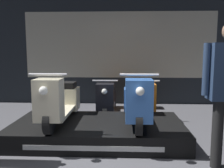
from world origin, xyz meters
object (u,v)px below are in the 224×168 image
(scooter_backrow_0, at_px, (107,99))
(scooter_display_right, at_px, (136,102))
(scooter_display_left, at_px, (60,101))
(scooter_backrow_1, at_px, (144,99))

(scooter_backrow_0, bearing_deg, scooter_display_right, -71.36)
(scooter_display_left, bearing_deg, scooter_backrow_1, 48.54)
(scooter_backrow_0, xyz_separation_m, scooter_backrow_1, (0.82, 0.00, 0.00))
(scooter_display_right, xyz_separation_m, scooter_backrow_0, (-0.56, 1.66, -0.28))
(scooter_backrow_0, relative_size, scooter_backrow_1, 1.00)
(scooter_display_right, distance_m, scooter_backrow_1, 1.70)
(scooter_display_left, height_order, scooter_display_right, same)
(scooter_display_left, xyz_separation_m, scooter_backrow_1, (1.46, 1.66, -0.28))
(scooter_backrow_1, bearing_deg, scooter_backrow_0, 180.00)
(scooter_display_left, height_order, scooter_backrow_1, scooter_display_left)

